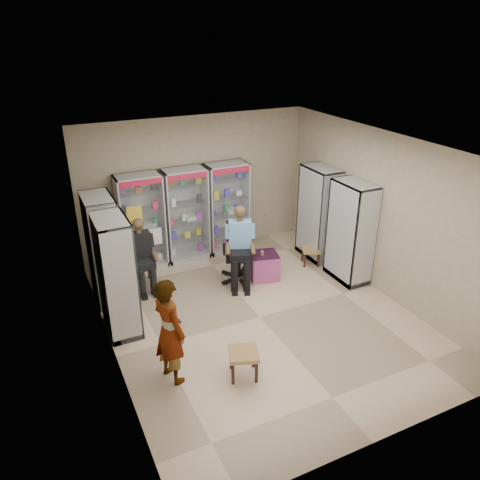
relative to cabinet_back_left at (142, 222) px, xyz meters
name	(u,v)px	position (x,y,z in m)	size (l,w,h in m)	color
floor	(260,317)	(1.30, -2.73, -1.00)	(6.00, 6.00, 0.00)	tan
room_shell	(262,212)	(1.30, -2.73, 0.97)	(5.02, 6.02, 3.01)	tan
cabinet_back_left	(142,222)	(0.00, 0.00, 0.00)	(0.90, 0.50, 2.00)	#B2B5BA
cabinet_back_mid	(186,215)	(0.95, 0.00, 0.00)	(0.90, 0.50, 2.00)	#9EA1A5
cabinet_back_right	(227,208)	(1.90, 0.00, 0.00)	(0.90, 0.50, 2.00)	silver
cabinet_right_far	(318,213)	(3.53, -1.13, 0.00)	(0.50, 0.90, 2.00)	#A2A5A9
cabinet_right_near	(351,232)	(3.53, -2.23, 0.00)	(0.50, 0.90, 2.00)	#B8BCC0
cabinet_left_far	(104,249)	(-0.93, -0.93, 0.00)	(0.50, 0.90, 2.00)	#B1B4B9
cabinet_left_near	(117,276)	(-0.93, -2.03, 0.00)	(0.50, 0.90, 2.00)	silver
wooden_chair	(141,263)	(-0.25, -0.73, -0.53)	(0.42, 0.42, 0.94)	#322413
seated_customer	(141,255)	(-0.25, -0.78, -0.33)	(0.44, 0.60, 1.34)	black
office_chair	(239,253)	(1.54, -1.36, -0.41)	(0.64, 0.64, 1.18)	black
seated_shopkeeper	(240,247)	(1.54, -1.41, -0.25)	(0.49, 0.69, 1.50)	#6B8FD4
pink_trunk	(264,266)	(2.03, -1.51, -0.74)	(0.54, 0.52, 0.52)	#B84995
tea_glass	(262,253)	(1.97, -1.53, -0.43)	(0.07, 0.07, 0.10)	#582A07
woven_stool_a	(310,256)	(3.20, -1.42, -0.82)	(0.37, 0.37, 0.37)	#AC8148
woven_stool_b	(244,363)	(0.40, -3.94, -0.79)	(0.42, 0.42, 0.42)	#B47F4C
standing_man	(169,331)	(-0.55, -3.54, -0.19)	(0.59, 0.39, 1.62)	gray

